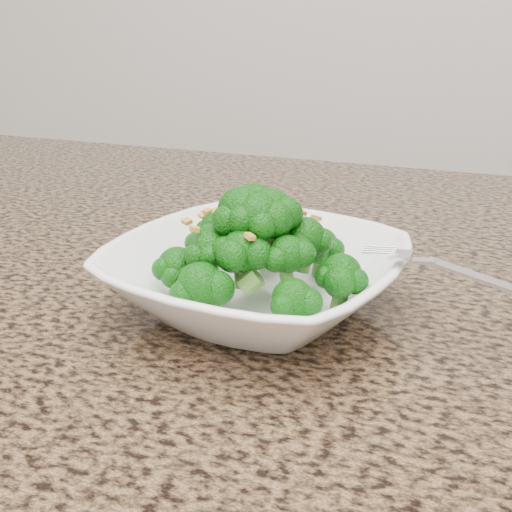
% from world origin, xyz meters
% --- Properties ---
extents(granite_counter, '(1.64, 1.04, 0.03)m').
position_xyz_m(granite_counter, '(0.00, 0.30, 0.89)').
color(granite_counter, brown).
rests_on(granite_counter, cabinet).
extents(bowl, '(0.28, 0.28, 0.06)m').
position_xyz_m(bowl, '(0.10, 0.24, 0.93)').
color(bowl, white).
rests_on(bowl, granite_counter).
extents(broccoli_pile, '(0.21, 0.21, 0.07)m').
position_xyz_m(broccoli_pile, '(0.10, 0.24, 0.99)').
color(broccoli_pile, '#0D5A0A').
rests_on(broccoli_pile, bowl).
extents(garlic_topping, '(0.13, 0.13, 0.01)m').
position_xyz_m(garlic_topping, '(0.10, 0.24, 1.03)').
color(garlic_topping, gold).
rests_on(garlic_topping, broccoli_pile).
extents(fork, '(0.16, 0.03, 0.01)m').
position_xyz_m(fork, '(0.24, 0.24, 0.96)').
color(fork, silver).
rests_on(fork, bowl).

